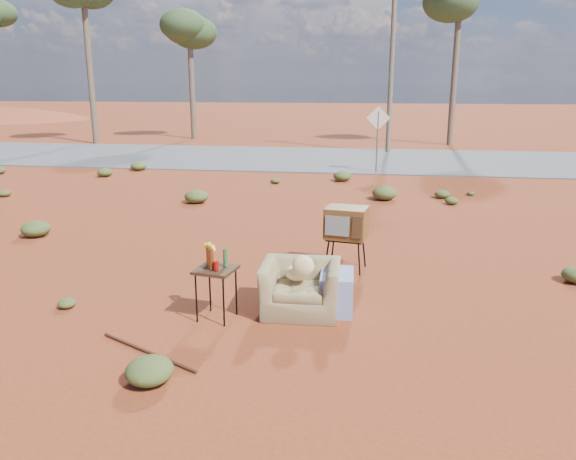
# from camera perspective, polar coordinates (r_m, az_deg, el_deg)

# --- Properties ---
(ground) EXTENTS (140.00, 140.00, 0.00)m
(ground) POSITION_cam_1_polar(r_m,az_deg,el_deg) (7.61, -2.26, -8.25)
(ground) COLOR maroon
(ground) RESTS_ON ground
(highway) EXTENTS (140.00, 7.00, 0.04)m
(highway) POSITION_cam_1_polar(r_m,az_deg,el_deg) (22.11, 5.00, 7.20)
(highway) COLOR #565659
(highway) RESTS_ON ground
(armchair) EXTENTS (1.23, 0.81, 0.90)m
(armchair) POSITION_cam_1_polar(r_m,az_deg,el_deg) (7.46, 1.98, -5.24)
(armchair) COLOR olive
(armchair) RESTS_ON ground
(tv_unit) EXTENTS (0.72, 0.62, 1.04)m
(tv_unit) POSITION_cam_1_polar(r_m,az_deg,el_deg) (9.05, 5.94, 0.65)
(tv_unit) COLOR black
(tv_unit) RESTS_ON ground
(side_table) EXTENTS (0.56, 0.56, 0.97)m
(side_table) POSITION_cam_1_polar(r_m,az_deg,el_deg) (7.23, -7.50, -3.61)
(side_table) COLOR #382614
(side_table) RESTS_ON ground
(rusty_bar) EXTENTS (1.39, 0.75, 0.04)m
(rusty_bar) POSITION_cam_1_polar(r_m,az_deg,el_deg) (6.70, -14.04, -11.91)
(rusty_bar) COLOR #4E2114
(rusty_bar) RESTS_ON ground
(road_sign) EXTENTS (0.78, 0.06, 2.19)m
(road_sign) POSITION_cam_1_polar(r_m,az_deg,el_deg) (18.92, 9.12, 10.27)
(road_sign) COLOR brown
(road_sign) RESTS_ON ground
(eucalyptus_near_left) EXTENTS (3.20, 3.20, 6.60)m
(eucalyptus_near_left) POSITION_cam_1_polar(r_m,az_deg,el_deg) (30.43, -9.98, 19.41)
(eucalyptus_near_left) COLOR brown
(eucalyptus_near_left) RESTS_ON ground
(eucalyptus_center) EXTENTS (3.20, 3.20, 7.60)m
(eucalyptus_center) POSITION_cam_1_polar(r_m,az_deg,el_deg) (28.31, 17.06, 21.35)
(eucalyptus_center) COLOR brown
(eucalyptus_center) RESTS_ON ground
(utility_pole_center) EXTENTS (1.40, 0.20, 8.00)m
(utility_pole_center) POSITION_cam_1_polar(r_m,az_deg,el_deg) (24.40, 10.54, 17.46)
(utility_pole_center) COLOR brown
(utility_pole_center) RESTS_ON ground
(scrub_patch) EXTENTS (17.49, 8.07, 0.33)m
(scrub_patch) POSITION_cam_1_polar(r_m,az_deg,el_deg) (11.83, -2.25, 0.99)
(scrub_patch) COLOR #485726
(scrub_patch) RESTS_ON ground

